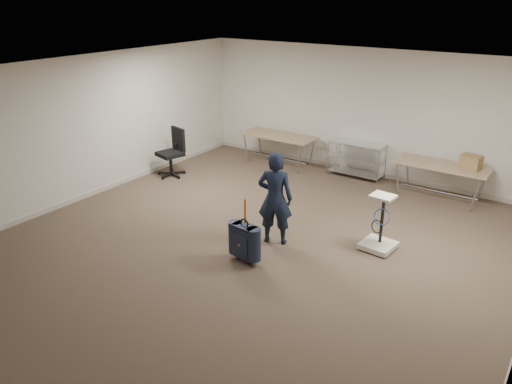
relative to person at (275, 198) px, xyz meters
The scene contains 10 objects.
ground 0.96m from the person, 110.43° to the right, with size 9.00×9.00×0.00m, color #473B2B.
room_shell 1.16m from the person, 102.23° to the left, with size 8.00×9.00×9.00m.
folding_table_left 4.03m from the person, 121.26° to the left, with size 1.80×0.75×0.73m.
folding_table_right 3.85m from the person, 63.57° to the left, with size 1.80×0.75×0.73m.
wire_shelf 3.71m from the person, 92.94° to the left, with size 1.22×0.47×0.80m.
person is the anchor object (origin of this frame).
suitcase 0.93m from the person, 91.76° to the right, with size 0.40×0.26×1.05m.
office_chair 3.95m from the person, 158.64° to the left, with size 0.65×0.65×1.08m.
equipment_cart 1.78m from the person, 26.29° to the left, with size 0.56×0.56×0.94m.
cardboard_box 4.12m from the person, 57.28° to the left, with size 0.37×0.28×0.28m, color #926743.
Camera 1 is at (4.15, -5.80, 3.92)m, focal length 35.00 mm.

